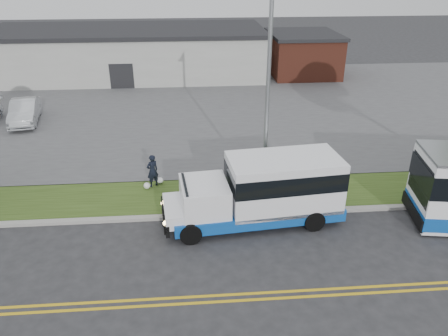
{
  "coord_description": "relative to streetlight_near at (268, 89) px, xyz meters",
  "views": [
    {
      "loc": [
        -0.34,
        -15.15,
        10.28
      ],
      "look_at": [
        1.11,
        2.65,
        1.6
      ],
      "focal_mm": 35.0,
      "sensor_mm": 36.0,
      "label": 1
    }
  ],
  "objects": [
    {
      "name": "ground",
      "position": [
        -3.0,
        -2.73,
        -5.23
      ],
      "size": [
        140.0,
        140.0,
        0.0
      ],
      "primitive_type": "plane",
      "color": "#28282B",
      "rests_on": "ground"
    },
    {
      "name": "lane_line_north",
      "position": [
        -3.0,
        -6.58,
        -5.23
      ],
      "size": [
        70.0,
        0.12,
        0.01
      ],
      "primitive_type": "cube",
      "color": "gold",
      "rests_on": "ground"
    },
    {
      "name": "lane_line_south",
      "position": [
        -3.0,
        -6.88,
        -5.23
      ],
      "size": [
        70.0,
        0.12,
        0.01
      ],
      "primitive_type": "cube",
      "color": "gold",
      "rests_on": "ground"
    },
    {
      "name": "curb",
      "position": [
        -3.0,
        -1.63,
        -5.16
      ],
      "size": [
        80.0,
        0.3,
        0.15
      ],
      "primitive_type": "cube",
      "color": "#9E9B93",
      "rests_on": "ground"
    },
    {
      "name": "verge",
      "position": [
        -3.0,
        0.17,
        -5.18
      ],
      "size": [
        80.0,
        3.3,
        0.1
      ],
      "primitive_type": "cube",
      "color": "#2F4416",
      "rests_on": "ground"
    },
    {
      "name": "parking_lot",
      "position": [
        -3.0,
        14.27,
        -5.18
      ],
      "size": [
        80.0,
        25.0,
        0.1
      ],
      "primitive_type": "cube",
      "color": "#4C4C4F",
      "rests_on": "ground"
    },
    {
      "name": "commercial_building",
      "position": [
        -9.0,
        24.27,
        -3.05
      ],
      "size": [
        25.4,
        10.4,
        4.35
      ],
      "color": "#9E9E99",
      "rests_on": "ground"
    },
    {
      "name": "brick_wing",
      "position": [
        7.5,
        23.27,
        -3.27
      ],
      "size": [
        6.3,
        7.3,
        3.9
      ],
      "color": "brown",
      "rests_on": "ground"
    },
    {
      "name": "streetlight_near",
      "position": [
        0.0,
        0.0,
        0.0
      ],
      "size": [
        0.35,
        1.53,
        9.5
      ],
      "color": "gray",
      "rests_on": "verge"
    },
    {
      "name": "shuttle_bus",
      "position": [
        -0.28,
        -2.05,
        -3.7
      ],
      "size": [
        7.7,
        3.18,
        2.88
      ],
      "rotation": [
        0.0,
        0.0,
        0.1
      ],
      "color": "#0F4AA4",
      "rests_on": "ground"
    },
    {
      "name": "pedestrian",
      "position": [
        -5.26,
        1.27,
        -4.3
      ],
      "size": [
        0.72,
        0.67,
        1.66
      ],
      "primitive_type": "imported",
      "rotation": [
        0.0,
        0.0,
        3.73
      ],
      "color": "black",
      "rests_on": "verge"
    },
    {
      "name": "parked_car_a",
      "position": [
        -14.48,
        11.23,
        -4.37
      ],
      "size": [
        2.41,
        4.85,
        1.53
      ],
      "primitive_type": "imported",
      "rotation": [
        0.0,
        0.0,
        0.18
      ],
      "color": "silver",
      "rests_on": "parking_lot"
    },
    {
      "name": "grocery_bag_left",
      "position": [
        -5.56,
        1.02,
        -4.97
      ],
      "size": [
        0.32,
        0.32,
        0.32
      ],
      "primitive_type": "sphere",
      "color": "white",
      "rests_on": "verge"
    },
    {
      "name": "grocery_bag_right",
      "position": [
        -4.96,
        1.52,
        -4.97
      ],
      "size": [
        0.32,
        0.32,
        0.32
      ],
      "primitive_type": "sphere",
      "color": "white",
      "rests_on": "verge"
    }
  ]
}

